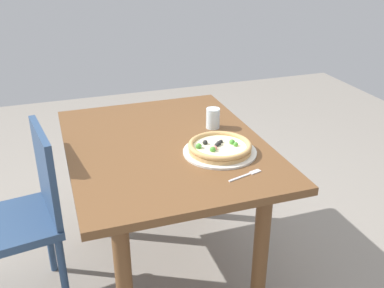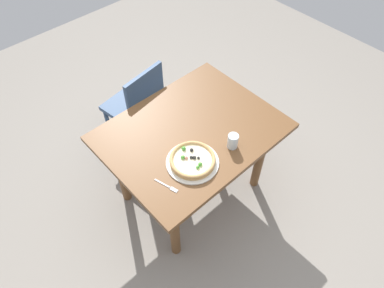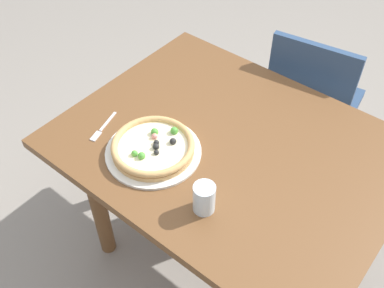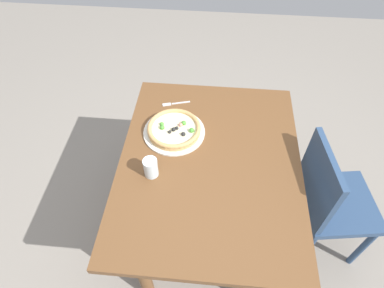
{
  "view_description": "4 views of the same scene",
  "coord_description": "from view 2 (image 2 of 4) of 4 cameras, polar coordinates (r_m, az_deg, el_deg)",
  "views": [
    {
      "loc": [
        1.86,
        -0.5,
        1.67
      ],
      "look_at": [
        0.09,
        0.1,
        0.78
      ],
      "focal_mm": 41.66,
      "sensor_mm": 36.0,
      "label": 1
    },
    {
      "loc": [
        1.06,
        1.17,
        2.54
      ],
      "look_at": [
        0.09,
        0.1,
        0.78
      ],
      "focal_mm": 32.7,
      "sensor_mm": 36.0,
      "label": 2
    },
    {
      "loc": [
        -0.6,
        0.95,
        1.91
      ],
      "look_at": [
        0.09,
        0.1,
        0.78
      ],
      "focal_mm": 41.84,
      "sensor_mm": 36.0,
      "label": 3
    },
    {
      "loc": [
        -1.0,
        0.0,
        2.07
      ],
      "look_at": [
        0.09,
        0.1,
        0.78
      ],
      "focal_mm": 30.25,
      "sensor_mm": 36.0,
      "label": 4
    }
  ],
  "objects": [
    {
      "name": "pizza",
      "position": [
        2.19,
        0.08,
        -2.6
      ],
      "size": [
        0.29,
        0.29,
        0.05
      ],
      "color": "tan",
      "rests_on": "plate"
    },
    {
      "name": "chair_near",
      "position": [
        2.95,
        -8.87,
        6.2
      ],
      "size": [
        0.46,
        0.46,
        0.9
      ],
      "rotation": [
        0.0,
        0.0,
        3.29
      ],
      "color": "navy",
      "rests_on": "ground"
    },
    {
      "name": "drinking_glass",
      "position": [
        2.27,
        6.67,
        0.48
      ],
      "size": [
        0.07,
        0.07,
        0.1
      ],
      "primitive_type": "cylinder",
      "color": "silver",
      "rests_on": "dining_table"
    },
    {
      "name": "fork",
      "position": [
        2.11,
        -3.94,
        -6.93
      ],
      "size": [
        0.06,
        0.16,
        0.0
      ],
      "rotation": [
        0.0,
        0.0,
        1.85
      ],
      "color": "silver",
      "rests_on": "dining_table"
    },
    {
      "name": "dining_table",
      "position": [
        2.47,
        -0.08,
        0.41
      ],
      "size": [
        1.18,
        0.92,
        0.76
      ],
      "color": "brown",
      "rests_on": "ground"
    },
    {
      "name": "ground_plane",
      "position": [
        2.99,
        -0.06,
        -7.46
      ],
      "size": [
        6.0,
        6.0,
        0.0
      ],
      "primitive_type": "plane",
      "color": "gray"
    },
    {
      "name": "plate",
      "position": [
        2.21,
        0.09,
        -3.0
      ],
      "size": [
        0.34,
        0.34,
        0.01
      ],
      "primitive_type": "cylinder",
      "color": "silver",
      "rests_on": "dining_table"
    }
  ]
}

